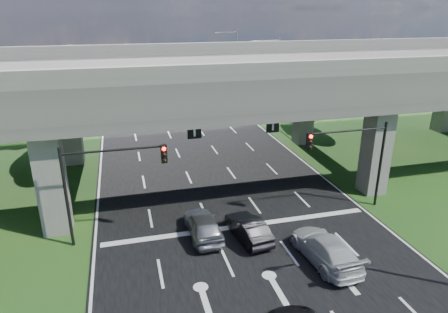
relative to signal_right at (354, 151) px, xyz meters
name	(u,v)px	position (x,y,z in m)	size (l,w,h in m)	color
ground	(259,258)	(-7.82, -3.94, -4.19)	(160.00, 160.00, 0.00)	#1B4516
road	(216,185)	(-7.82, 6.06, -4.17)	(18.00, 120.00, 0.03)	black
overpass	(209,79)	(-7.82, 8.06, 3.73)	(80.00, 15.00, 10.00)	#3B3835
signal_right	(354,151)	(0.00, 0.00, 0.00)	(5.76, 0.54, 6.00)	black
signal_left	(105,175)	(-15.65, 0.00, 0.00)	(5.76, 0.54, 6.00)	black
streetlight_far	(274,76)	(2.27, 20.06, 1.66)	(3.38, 0.25, 10.00)	gray
streetlight_beyond	(234,60)	(2.27, 36.06, 1.66)	(3.38, 0.25, 10.00)	gray
tree_left_near	(45,93)	(-21.78, 22.06, 0.63)	(4.50, 4.50, 7.80)	black
tree_left_mid	(29,87)	(-24.78, 30.06, -0.01)	(3.91, 3.90, 6.76)	black
tree_left_far	(70,68)	(-20.78, 38.06, 0.95)	(4.80, 4.80, 8.32)	black
tree_right_near	(284,81)	(5.22, 24.06, 0.31)	(4.20, 4.20, 7.28)	black
tree_right_mid	(282,73)	(8.22, 32.06, -0.01)	(3.91, 3.90, 6.76)	black
tree_right_far	(239,63)	(4.22, 40.06, 0.63)	(4.50, 4.50, 7.80)	black
car_silver	(203,225)	(-10.31, -0.94, -3.40)	(1.78, 4.43, 1.51)	#979A9E
car_dark	(248,228)	(-7.77, -1.87, -3.48)	(1.42, 4.09, 1.35)	black
car_white	(325,249)	(-4.47, -5.08, -3.41)	(2.09, 5.13, 1.49)	#B7B7B7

